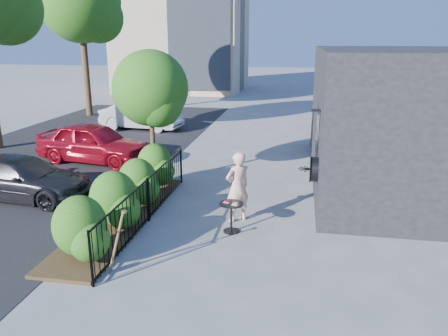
% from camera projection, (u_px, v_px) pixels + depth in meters
% --- Properties ---
extents(ground, '(120.00, 120.00, 0.00)m').
position_uv_depth(ground, '(209.00, 225.00, 10.41)').
color(ground, gray).
rests_on(ground, ground).
extents(shop_building, '(6.22, 9.00, 4.00)m').
position_uv_depth(shop_building, '(417.00, 117.00, 13.18)').
color(shop_building, black).
rests_on(shop_building, ground).
extents(fence, '(0.05, 6.05, 1.10)m').
position_uv_depth(fence, '(148.00, 199.00, 10.50)').
color(fence, black).
rests_on(fence, ground).
extents(planting_bed, '(1.30, 6.00, 0.08)m').
position_uv_depth(planting_bed, '(122.00, 217.00, 10.77)').
color(planting_bed, '#382616').
rests_on(planting_bed, ground).
extents(shrubs, '(1.10, 5.60, 1.24)m').
position_uv_depth(shrubs, '(126.00, 191.00, 10.66)').
color(shrubs, '#1D5413').
rests_on(shrubs, ground).
extents(patio_tree, '(2.20, 2.20, 3.94)m').
position_uv_depth(patio_tree, '(152.00, 93.00, 12.60)').
color(patio_tree, '#3F2B19').
rests_on(patio_tree, ground).
extents(street, '(9.00, 30.00, 0.01)m').
position_uv_depth(street, '(21.00, 173.00, 14.40)').
color(street, black).
rests_on(street, ground).
extents(street_tree_far, '(4.40, 4.40, 8.28)m').
position_uv_depth(street_tree_far, '(81.00, 7.00, 23.55)').
color(street_tree_far, '#3F2B19').
rests_on(street_tree_far, ground).
extents(cafe_table, '(0.56, 0.56, 0.75)m').
position_uv_depth(cafe_table, '(231.00, 212.00, 9.92)').
color(cafe_table, black).
rests_on(cafe_table, ground).
extents(woman, '(0.75, 0.72, 1.72)m').
position_uv_depth(woman, '(237.00, 187.00, 10.44)').
color(woman, beige).
rests_on(woman, ground).
extents(shovel, '(0.45, 0.17, 1.33)m').
position_uv_depth(shovel, '(116.00, 245.00, 8.11)').
color(shovel, brown).
rests_on(shovel, ground).
extents(car_red, '(4.38, 2.33, 1.42)m').
position_uv_depth(car_red, '(94.00, 143.00, 15.57)').
color(car_red, maroon).
rests_on(car_red, ground).
extents(car_silver, '(4.13, 1.85, 1.32)m').
position_uv_depth(car_silver, '(141.00, 116.00, 21.27)').
color(car_silver, silver).
rests_on(car_silver, ground).
extents(car_darkgrey, '(4.11, 1.92, 1.16)m').
position_uv_depth(car_darkgrey, '(21.00, 178.00, 12.02)').
color(car_darkgrey, black).
rests_on(car_darkgrey, ground).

